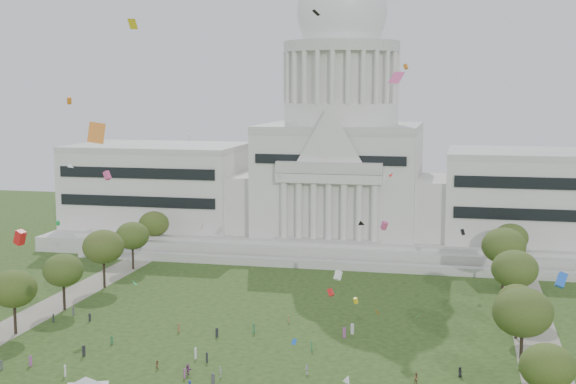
# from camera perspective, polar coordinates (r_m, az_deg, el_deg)

# --- Properties ---
(capitol) EXTENTS (160.00, 64.50, 91.30)m
(capitol) POSITION_cam_1_polar(r_m,az_deg,el_deg) (228.00, 3.75, 1.79)
(capitol) COLOR #B8B5AC
(capitol) RESTS_ON ground
(path_left) EXTENTS (8.00, 160.00, 0.04)m
(path_left) POSITION_cam_1_polar(r_m,az_deg,el_deg) (169.23, -17.41, -8.26)
(path_left) COLOR gray
(path_left) RESTS_ON ground
(path_right) EXTENTS (8.00, 160.00, 0.04)m
(path_right) POSITION_cam_1_polar(r_m,az_deg,el_deg) (148.28, 17.40, -10.52)
(path_right) COLOR gray
(path_right) RESTS_ON ground
(row_tree_r_1) EXTENTS (7.58, 7.58, 10.78)m
(row_tree_r_1) POSITION_cam_1_polar(r_m,az_deg,el_deg) (115.72, 17.97, -11.74)
(row_tree_r_1) COLOR black
(row_tree_r_1) RESTS_ON ground
(row_tree_l_2) EXTENTS (8.42, 8.42, 11.97)m
(row_tree_l_2) POSITION_cam_1_polar(r_m,az_deg,el_deg) (155.10, -18.93, -6.53)
(row_tree_l_2) COLOR black
(row_tree_l_2) RESTS_ON ground
(row_tree_r_2) EXTENTS (9.55, 9.55, 13.58)m
(row_tree_r_2) POSITION_cam_1_polar(r_m,az_deg,el_deg) (133.21, 16.35, -8.21)
(row_tree_r_2) COLOR black
(row_tree_r_2) RESTS_ON ground
(row_tree_l_3) EXTENTS (8.12, 8.12, 11.55)m
(row_tree_l_3) POSITION_cam_1_polar(r_m,az_deg,el_deg) (168.67, -15.70, -5.38)
(row_tree_l_3) COLOR black
(row_tree_l_3) RESTS_ON ground
(row_tree_r_3) EXTENTS (7.01, 7.01, 9.98)m
(row_tree_r_3) POSITION_cam_1_polar(r_m,az_deg,el_deg) (150.32, 15.99, -7.41)
(row_tree_r_3) COLOR black
(row_tree_r_3) RESTS_ON ground
(row_tree_l_4) EXTENTS (9.29, 9.29, 13.21)m
(row_tree_l_4) POSITION_cam_1_polar(r_m,az_deg,el_deg) (184.54, -13.00, -3.81)
(row_tree_l_4) COLOR black
(row_tree_l_4) RESTS_ON ground
(row_tree_r_4) EXTENTS (9.19, 9.19, 13.06)m
(row_tree_r_4) POSITION_cam_1_polar(r_m,az_deg,el_deg) (164.91, 15.83, -5.29)
(row_tree_r_4) COLOR black
(row_tree_r_4) RESTS_ON ground
(row_tree_l_5) EXTENTS (8.33, 8.33, 11.85)m
(row_tree_l_5) POSITION_cam_1_polar(r_m,az_deg,el_deg) (201.77, -11.01, -3.07)
(row_tree_l_5) COLOR black
(row_tree_l_5) RESTS_ON ground
(row_tree_r_5) EXTENTS (9.82, 9.82, 13.96)m
(row_tree_r_5) POSITION_cam_1_polar(r_m,az_deg,el_deg) (184.41, 15.10, -3.72)
(row_tree_r_5) COLOR black
(row_tree_r_5) RESTS_ON ground
(row_tree_l_6) EXTENTS (8.19, 8.19, 11.64)m
(row_tree_l_6) POSITION_cam_1_polar(r_m,az_deg,el_deg) (218.86, -9.52, -2.24)
(row_tree_l_6) COLOR black
(row_tree_l_6) RESTS_ON ground
(row_tree_r_6) EXTENTS (8.42, 8.42, 11.97)m
(row_tree_r_6) POSITION_cam_1_polar(r_m,az_deg,el_deg) (202.40, 15.57, -3.15)
(row_tree_r_6) COLOR black
(row_tree_r_6) RESTS_ON ground
(event_tent) EXTENTS (10.58, 10.58, 4.60)m
(event_tent) POSITION_cam_1_polar(r_m,az_deg,el_deg) (119.63, -14.18, -13.03)
(event_tent) COLOR #4C4C4C
(event_tent) RESTS_ON ground
(person_0) EXTENTS (0.92, 0.89, 1.60)m
(person_0) POSITION_cam_1_polar(r_m,az_deg,el_deg) (131.08, 12.13, -12.40)
(person_0) COLOR #26262B
(person_0) RESTS_ON ground
(person_2) EXTENTS (1.04, 0.90, 1.82)m
(person_2) POSITION_cam_1_polar(r_m,az_deg,el_deg) (126.87, 9.13, -12.96)
(person_2) COLOR olive
(person_2) RESTS_ON ground
(person_4) EXTENTS (0.67, 1.08, 1.73)m
(person_4) POSITION_cam_1_polar(r_m,az_deg,el_deg) (128.52, -4.82, -12.63)
(person_4) COLOR silver
(person_4) RESTS_ON ground
(person_5) EXTENTS (1.70, 1.47, 1.76)m
(person_5) POSITION_cam_1_polar(r_m,az_deg,el_deg) (130.12, -7.13, -12.40)
(person_5) COLOR #994C8C
(person_5) RESTS_ON ground
(person_8) EXTENTS (0.84, 0.75, 1.47)m
(person_8) POSITION_cam_1_polar(r_m,az_deg,el_deg) (133.29, -9.28, -12.01)
(person_8) COLOR olive
(person_8) RESTS_ON ground
(person_10) EXTENTS (0.89, 1.13, 1.70)m
(person_10) POSITION_cam_1_polar(r_m,az_deg,el_deg) (129.31, 1.36, -12.48)
(person_10) COLOR silver
(person_10) RESTS_ON ground
(distant_crowd) EXTENTS (65.02, 39.29, 1.95)m
(distant_crowd) POSITION_cam_1_polar(r_m,az_deg,el_deg) (140.94, -7.76, -10.83)
(distant_crowd) COLOR #994C8C
(distant_crowd) RESTS_ON ground
(kite_swarm) EXTENTS (86.65, 103.86, 62.33)m
(kite_swarm) POSITION_cam_1_polar(r_m,az_deg,el_deg) (123.04, -3.72, -0.48)
(kite_swarm) COLOR orange
(kite_swarm) RESTS_ON ground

